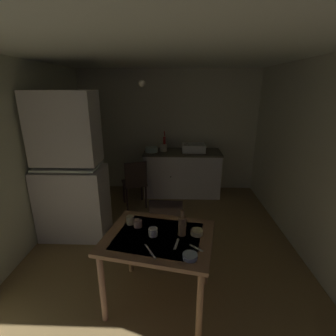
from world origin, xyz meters
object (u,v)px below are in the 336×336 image
object	(u,v)px
sink_basin	(194,148)
serving_bowl_wide	(197,232)
mug_tall	(138,223)
dining_table	(159,245)
chair_by_counter	(135,182)
mixing_bowl_counter	(152,150)
glass_bottle	(182,225)
hand_pump	(164,142)
chair_far_side	(167,226)
hutch_cabinet	(70,173)

from	to	relation	value
sink_basin	serving_bowl_wide	xyz separation A→B (m)	(-0.14, -2.66, -0.18)
serving_bowl_wide	mug_tall	size ratio (longest dim) A/B	1.39
dining_table	sink_basin	bearing A→B (deg)	79.53
dining_table	chair_by_counter	xyz separation A→B (m)	(-0.57, 2.07, -0.18)
mixing_bowl_counter	glass_bottle	size ratio (longest dim) A/B	0.96
hand_pump	dining_table	distance (m)	2.77
mixing_bowl_counter	chair_by_counter	xyz separation A→B (m)	(-0.25, -0.58, -0.46)
serving_bowl_wide	mixing_bowl_counter	bearing A→B (deg)	104.47
mixing_bowl_counter	chair_far_side	size ratio (longest dim) A/B	0.28
serving_bowl_wide	glass_bottle	world-z (taller)	glass_bottle
hutch_cabinet	mixing_bowl_counter	xyz separation A→B (m)	(0.98, 1.48, -0.03)
sink_basin	chair_by_counter	size ratio (longest dim) A/B	0.50
chair_by_counter	serving_bowl_wide	size ratio (longest dim) A/B	7.69
glass_bottle	serving_bowl_wide	bearing A→B (deg)	4.37
sink_basin	glass_bottle	bearing A→B (deg)	-95.94
hand_pump	chair_far_side	world-z (taller)	hand_pump
sink_basin	glass_bottle	xyz separation A→B (m)	(-0.28, -2.67, -0.10)
hutch_cabinet	dining_table	xyz separation A→B (m)	(1.30, -1.16, -0.30)
hutch_cabinet	dining_table	size ratio (longest dim) A/B	1.81
dining_table	chair_by_counter	bearing A→B (deg)	105.31
serving_bowl_wide	chair_by_counter	bearing A→B (deg)	114.45
chair_by_counter	serving_bowl_wide	xyz separation A→B (m)	(0.93, -2.04, 0.31)
hutch_cabinet	mug_tall	bearing A→B (deg)	-43.15
dining_table	glass_bottle	size ratio (longest dim) A/B	4.49
glass_bottle	mug_tall	bearing A→B (deg)	163.73
sink_basin	hutch_cabinet	bearing A→B (deg)	-139.53
mug_tall	glass_bottle	world-z (taller)	glass_bottle
hand_pump	mixing_bowl_counter	xyz separation A→B (m)	(-0.24, -0.10, -0.12)
sink_basin	serving_bowl_wide	distance (m)	2.67
hutch_cabinet	hand_pump	xyz separation A→B (m)	(1.23, 1.58, 0.09)
hutch_cabinet	chair_by_counter	size ratio (longest dim) A/B	2.33
mixing_bowl_counter	chair_far_side	distance (m)	2.10
hand_pump	mixing_bowl_counter	world-z (taller)	hand_pump
glass_bottle	hutch_cabinet	bearing A→B (deg)	143.07
mug_tall	glass_bottle	distance (m)	0.46
chair_by_counter	glass_bottle	xyz separation A→B (m)	(0.79, -2.05, 0.39)
mixing_bowl_counter	chair_far_side	bearing A→B (deg)	-79.61
chair_far_side	mug_tall	world-z (taller)	chair_far_side
dining_table	mug_tall	xyz separation A→B (m)	(-0.22, 0.15, 0.14)
serving_bowl_wide	mug_tall	distance (m)	0.59
mixing_bowl_counter	serving_bowl_wide	xyz separation A→B (m)	(0.67, -2.61, -0.14)
chair_by_counter	hutch_cabinet	bearing A→B (deg)	-129.01
sink_basin	glass_bottle	distance (m)	2.69
hutch_cabinet	chair_far_side	bearing A→B (deg)	-21.49
mixing_bowl_counter	sink_basin	bearing A→B (deg)	3.51
dining_table	chair_far_side	world-z (taller)	chair_far_side
mixing_bowl_counter	glass_bottle	bearing A→B (deg)	-78.46
glass_bottle	dining_table	bearing A→B (deg)	-174.18
sink_basin	hand_pump	distance (m)	0.58
chair_by_counter	hand_pump	bearing A→B (deg)	53.70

